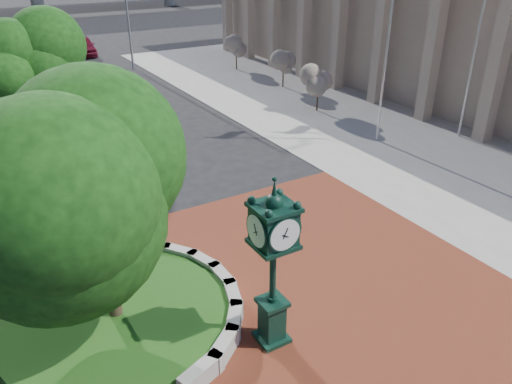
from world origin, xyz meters
name	(u,v)px	position (x,y,z in m)	size (l,w,h in m)	color
ground	(272,269)	(0.00, 0.00, 0.00)	(200.00, 200.00, 0.00)	black
plaza	(290,285)	(0.00, -1.00, 0.02)	(12.00, 12.00, 0.04)	maroon
sidewalk	(403,109)	(16.00, 10.00, 0.02)	(20.00, 50.00, 0.04)	#9E9B93
planter_wall	(194,289)	(-2.71, 0.00, 0.27)	(2.96, 6.77, 0.54)	#9E9B93
grass_bed	(117,318)	(-5.00, 0.00, 0.20)	(6.10, 6.10, 0.40)	#174C15
civic_building	(470,23)	(23.60, 12.00, 4.33)	(17.35, 44.00, 8.60)	tan
tree_planter	(98,203)	(-5.00, 0.00, 3.72)	(5.20, 5.20, 6.33)	#38281C
tree_street	(26,70)	(-4.00, 18.00, 3.24)	(4.40, 4.40, 5.45)	#38281C
post_clock	(273,259)	(-1.73, -2.66, 2.54)	(0.98, 0.98, 4.63)	black
parked_car	(83,46)	(3.21, 36.93, 0.82)	(1.93, 4.80, 1.63)	maroon
flagpole_a	(388,39)	(10.80, 6.79, 5.15)	(1.53, 0.53, 10.05)	silver
flagpole_b	(480,26)	(15.00, 5.02, 5.64)	(1.67, 0.61, 11.00)	silver
shrub_near	(318,85)	(11.22, 12.47, 1.59)	(1.20, 1.20, 2.20)	#38281C
shrub_mid	(283,65)	(12.56, 18.22, 1.59)	(1.20, 1.20, 2.20)	#38281C
shrub_far	(236,50)	(12.36, 24.69, 1.59)	(1.20, 1.20, 2.20)	#38281C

